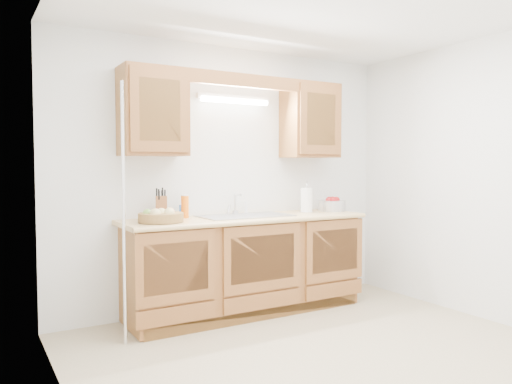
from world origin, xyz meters
TOP-DOWN VIEW (x-y plane):
  - room at (0.00, 0.00)m, footprint 3.52×3.50m
  - base_cabinets at (0.00, 1.20)m, footprint 2.20×0.60m
  - countertop at (0.00, 1.19)m, footprint 2.30×0.63m
  - upper_cabinet_left at (-0.83, 1.33)m, footprint 0.55×0.33m
  - upper_cabinet_right at (0.83, 1.33)m, footprint 0.55×0.33m
  - valance at (0.00, 1.19)m, footprint 2.20×0.05m
  - fluorescent_fixture at (0.00, 1.42)m, footprint 0.76×0.08m
  - sink at (0.00, 1.21)m, footprint 0.84×0.46m
  - wire_shelf_pole at (-1.20, 0.94)m, footprint 0.03×0.03m
  - outlet_plate at (0.95, 1.49)m, footprint 0.08×0.01m
  - fruit_basket at (-0.84, 1.12)m, footprint 0.40×0.40m
  - knife_block at (-0.76, 1.33)m, footprint 0.15×0.19m
  - orange_canister at (-0.54, 1.34)m, footprint 0.09×0.09m
  - soap_bottle at (-0.54, 1.38)m, footprint 0.09×0.10m
  - sponge at (-0.54, 1.43)m, footprint 0.12×0.09m
  - paper_towel at (0.70, 1.22)m, footprint 0.14×0.14m
  - apple_bowl at (1.03, 1.22)m, footprint 0.36×0.36m

SIDE VIEW (x-z plane):
  - base_cabinets at x=0.00m, z-range 0.01..0.87m
  - sink at x=0.00m, z-range 0.65..1.01m
  - countertop at x=0.00m, z-range 0.86..0.90m
  - sponge at x=-0.54m, z-range 0.90..0.92m
  - fruit_basket at x=-0.84m, z-range 0.89..1.01m
  - apple_bowl at x=1.03m, z-range 0.89..1.04m
  - soap_bottle at x=-0.54m, z-range 0.90..1.06m
  - wire_shelf_pole at x=-1.20m, z-range 0.00..2.00m
  - knife_block at x=-0.76m, z-range 0.86..1.15m
  - orange_canister at x=-0.54m, z-range 0.90..1.11m
  - paper_towel at x=0.70m, z-range 0.87..1.17m
  - outlet_plate at x=0.95m, z-range 1.09..1.21m
  - room at x=0.00m, z-range 0.00..2.50m
  - upper_cabinet_left at x=-0.83m, z-range 1.45..2.20m
  - upper_cabinet_right at x=0.83m, z-range 1.45..2.20m
  - fluorescent_fixture at x=0.00m, z-range 1.96..2.04m
  - valance at x=0.00m, z-range 2.08..2.20m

